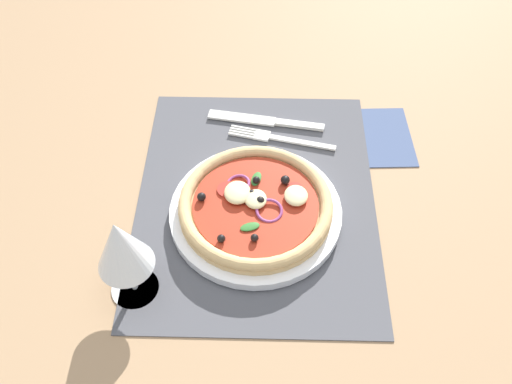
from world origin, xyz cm
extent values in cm
cube|color=#9E7A56|center=(0.00, 0.00, -1.20)|extent=(190.00, 140.00, 2.40)
cube|color=#4C4C51|center=(0.00, 0.00, 0.20)|extent=(45.46, 36.00, 0.40)
cylinder|color=white|center=(-3.49, 0.34, 1.14)|extent=(25.31, 25.31, 1.49)
cylinder|color=tan|center=(-3.49, 0.34, 2.39)|extent=(22.39, 22.39, 1.00)
torus|color=tan|center=(-3.49, 0.34, 3.25)|extent=(22.40, 22.40, 1.80)
cylinder|color=#A82D19|center=(-3.49, 0.34, 3.04)|extent=(18.36, 18.36, 0.30)
ellipsoid|color=beige|center=(-1.97, 2.68, 3.84)|extent=(4.35, 3.91, 1.30)
ellipsoid|color=beige|center=(-2.29, -5.84, 3.77)|extent=(3.87, 3.48, 1.16)
ellipsoid|color=beige|center=(-3.05, -0.06, 3.73)|extent=(3.60, 3.24, 1.08)
sphere|color=black|center=(-9.77, 0.23, 3.75)|extent=(1.11, 1.11, 1.11)
sphere|color=black|center=(-10.00, 4.55, 3.76)|extent=(1.14, 1.14, 1.14)
sphere|color=black|center=(-3.44, -0.68, 3.72)|extent=(1.06, 1.06, 1.06)
sphere|color=black|center=(-2.56, 3.43, 3.70)|extent=(1.02, 1.02, 1.02)
sphere|color=black|center=(0.55, -4.30, 3.88)|extent=(1.38, 1.38, 1.38)
sphere|color=black|center=(-1.90, 0.61, 3.70)|extent=(1.03, 1.03, 1.03)
sphere|color=black|center=(-3.39, -0.66, 3.83)|extent=(1.29, 1.29, 1.29)
sphere|color=black|center=(-2.89, 7.84, 3.84)|extent=(1.30, 1.30, 1.30)
sphere|color=black|center=(0.53, 0.24, 3.75)|extent=(1.13, 1.13, 1.13)
torus|color=#8E3D75|center=(-4.86, -1.97, 3.44)|extent=(4.01, 3.98, 1.16)
torus|color=#8E3D75|center=(-2.19, 2.61, 3.44)|extent=(3.06, 2.99, 1.37)
torus|color=#8E3D75|center=(-0.41, 2.66, 3.44)|extent=(3.68, 3.69, 1.04)
cylinder|color=#A3281E|center=(-0.66, -5.73, 3.34)|extent=(2.43, 2.43, 0.30)
cylinder|color=#A3281E|center=(-1.37, 3.02, 3.34)|extent=(3.20, 3.20, 0.30)
cylinder|color=#A3281E|center=(-1.03, 4.23, 3.34)|extent=(3.01, 3.01, 0.30)
ellipsoid|color=#2D6B28|center=(-7.68, 0.70, 3.39)|extent=(2.20, 3.10, 0.30)
ellipsoid|color=#2D6B28|center=(1.09, -0.17, 3.39)|extent=(3.06, 2.07, 0.30)
cube|color=silver|center=(11.44, -7.38, 0.62)|extent=(3.32, 11.09, 0.44)
cube|color=silver|center=(12.94, -0.70, 0.62)|extent=(2.70, 2.94, 0.44)
cube|color=silver|center=(14.56, 2.44, 0.62)|extent=(1.26, 4.29, 0.44)
cube|color=silver|center=(13.98, 2.57, 0.62)|extent=(1.26, 4.29, 0.44)
cube|color=silver|center=(13.39, 2.70, 0.62)|extent=(1.26, 4.29, 0.44)
cube|color=silver|center=(12.81, 2.83, 0.62)|extent=(1.26, 4.29, 0.44)
cube|color=silver|center=(15.52, -7.01, 0.71)|extent=(2.56, 8.50, 0.62)
cube|color=silver|center=(17.05, 2.87, 0.62)|extent=(3.74, 11.77, 0.44)
cylinder|color=silver|center=(-15.87, 15.99, 0.20)|extent=(6.40, 6.40, 0.40)
cylinder|color=silver|center=(-15.87, 15.99, 3.40)|extent=(0.80, 0.80, 6.00)
cone|color=silver|center=(-15.87, 15.99, 10.65)|extent=(7.20, 7.20, 8.50)
cone|color=#4C993D|center=(-15.87, 15.99, 9.77)|extent=(5.22, 5.22, 5.93)
cube|color=#425175|center=(13.55, -19.54, 0.18)|extent=(14.29, 12.98, 0.36)
camera|label=1|loc=(-51.77, -1.15, 65.91)|focal=38.46mm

